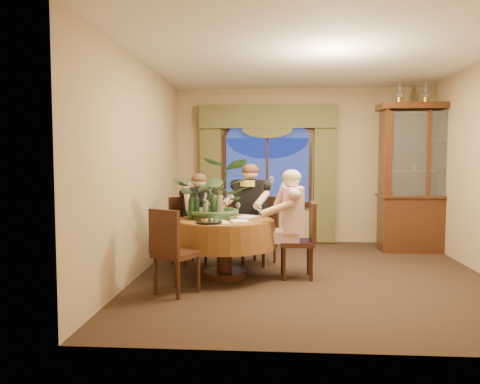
# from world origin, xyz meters

# --- Properties ---
(floor) EXTENTS (5.00, 5.00, 0.00)m
(floor) POSITION_xyz_m (0.00, 0.00, 0.00)
(floor) COLOR black
(floor) RESTS_ON ground
(wall_back) EXTENTS (4.50, 0.00, 4.50)m
(wall_back) POSITION_xyz_m (0.00, 2.50, 1.40)
(wall_back) COLOR #9D835A
(wall_back) RESTS_ON ground
(ceiling) EXTENTS (5.00, 5.00, 0.00)m
(ceiling) POSITION_xyz_m (0.00, 0.00, 2.80)
(ceiling) COLOR white
(ceiling) RESTS_ON wall_back
(window) EXTENTS (1.62, 0.10, 1.32)m
(window) POSITION_xyz_m (-0.60, 2.43, 1.30)
(window) COLOR navy
(window) RESTS_ON wall_back
(arched_transom) EXTENTS (1.60, 0.06, 0.44)m
(arched_transom) POSITION_xyz_m (-0.60, 2.43, 2.08)
(arched_transom) COLOR navy
(arched_transom) RESTS_ON wall_back
(drapery_left) EXTENTS (0.38, 0.14, 2.32)m
(drapery_left) POSITION_xyz_m (-1.63, 2.38, 1.18)
(drapery_left) COLOR #4A4825
(drapery_left) RESTS_ON floor
(drapery_right) EXTENTS (0.38, 0.14, 2.32)m
(drapery_right) POSITION_xyz_m (0.43, 2.38, 1.18)
(drapery_right) COLOR #4A4825
(drapery_right) RESTS_ON floor
(swag_valance) EXTENTS (2.45, 0.16, 0.42)m
(swag_valance) POSITION_xyz_m (-0.60, 2.35, 2.28)
(swag_valance) COLOR #4A4825
(swag_valance) RESTS_ON wall_back
(dining_table) EXTENTS (1.70, 1.70, 0.75)m
(dining_table) POSITION_xyz_m (-1.12, -0.18, 0.38)
(dining_table) COLOR maroon
(dining_table) RESTS_ON floor
(china_cabinet) EXTENTS (1.49, 0.59, 2.42)m
(china_cabinet) POSITION_xyz_m (1.97, 1.74, 1.21)
(china_cabinet) COLOR black
(china_cabinet) RESTS_ON floor
(oil_lamp_left) EXTENTS (0.11, 0.11, 0.34)m
(oil_lamp_left) POSITION_xyz_m (1.55, 1.74, 2.59)
(oil_lamp_left) COLOR #A5722D
(oil_lamp_left) RESTS_ON china_cabinet
(oil_lamp_center) EXTENTS (0.11, 0.11, 0.34)m
(oil_lamp_center) POSITION_xyz_m (1.97, 1.74, 2.59)
(oil_lamp_center) COLOR #A5722D
(oil_lamp_center) RESTS_ON china_cabinet
(oil_lamp_right) EXTENTS (0.11, 0.11, 0.34)m
(oil_lamp_right) POSITION_xyz_m (2.39, 1.74, 2.59)
(oil_lamp_right) COLOR #A5722D
(oil_lamp_right) RESTS_ON china_cabinet
(chair_right) EXTENTS (0.43, 0.43, 0.96)m
(chair_right) POSITION_xyz_m (-0.20, -0.15, 0.48)
(chair_right) COLOR black
(chair_right) RESTS_ON floor
(chair_back_right) EXTENTS (0.57, 0.57, 0.96)m
(chair_back_right) POSITION_xyz_m (-0.70, 0.61, 0.48)
(chair_back_right) COLOR black
(chair_back_right) RESTS_ON floor
(chair_back) EXTENTS (0.59, 0.59, 0.96)m
(chair_back) POSITION_xyz_m (-1.70, 0.50, 0.48)
(chair_back) COLOR black
(chair_back) RESTS_ON floor
(chair_front_left) EXTENTS (0.58, 0.58, 0.96)m
(chair_front_left) POSITION_xyz_m (-1.59, -0.96, 0.48)
(chair_front_left) COLOR black
(chair_front_left) RESTS_ON floor
(person_pink) EXTENTS (0.47, 0.51, 1.39)m
(person_pink) POSITION_xyz_m (-0.25, -0.16, 0.69)
(person_pink) COLOR beige
(person_pink) RESTS_ON floor
(person_back) EXTENTS (0.63, 0.62, 1.32)m
(person_back) POSITION_xyz_m (-1.57, 0.54, 0.66)
(person_back) COLOR black
(person_back) RESTS_ON floor
(person_scarf) EXTENTS (0.65, 0.62, 1.45)m
(person_scarf) POSITION_xyz_m (-0.82, 0.69, 0.73)
(person_scarf) COLOR black
(person_scarf) RESTS_ON floor
(stoneware_vase) EXTENTS (0.16, 0.16, 0.29)m
(stoneware_vase) POSITION_xyz_m (-1.22, -0.04, 0.90)
(stoneware_vase) COLOR #9B8164
(stoneware_vase) RESTS_ON dining_table
(centerpiece_plant) EXTENTS (1.05, 1.17, 0.91)m
(centerpiece_plant) POSITION_xyz_m (-1.25, -0.03, 1.40)
(centerpiece_plant) COLOR #355231
(centerpiece_plant) RESTS_ON dining_table
(olive_bowl) EXTENTS (0.17, 0.17, 0.05)m
(olive_bowl) POSITION_xyz_m (-1.07, -0.19, 0.78)
(olive_bowl) COLOR #4F592E
(olive_bowl) RESTS_ON dining_table
(cheese_platter) EXTENTS (0.32, 0.32, 0.02)m
(cheese_platter) POSITION_xyz_m (-1.27, -0.58, 0.76)
(cheese_platter) COLOR black
(cheese_platter) RESTS_ON dining_table
(wine_bottle_0) EXTENTS (0.07, 0.07, 0.33)m
(wine_bottle_0) POSITION_xyz_m (-1.38, -0.12, 0.92)
(wine_bottle_0) COLOR tan
(wine_bottle_0) RESTS_ON dining_table
(wine_bottle_1) EXTENTS (0.07, 0.07, 0.33)m
(wine_bottle_1) POSITION_xyz_m (-1.27, -0.23, 0.92)
(wine_bottle_1) COLOR black
(wine_bottle_1) RESTS_ON dining_table
(wine_bottle_2) EXTENTS (0.07, 0.07, 0.33)m
(wine_bottle_2) POSITION_xyz_m (-1.49, -0.18, 0.92)
(wine_bottle_2) COLOR black
(wine_bottle_2) RESTS_ON dining_table
(wine_bottle_3) EXTENTS (0.07, 0.07, 0.33)m
(wine_bottle_3) POSITION_xyz_m (-1.39, -0.02, 0.92)
(wine_bottle_3) COLOR black
(wine_bottle_3) RESTS_ON dining_table
(wine_bottle_4) EXTENTS (0.07, 0.07, 0.33)m
(wine_bottle_4) POSITION_xyz_m (-1.54, -0.27, 0.92)
(wine_bottle_4) COLOR black
(wine_bottle_4) RESTS_ON dining_table
(wine_bottle_5) EXTENTS (0.07, 0.07, 0.33)m
(wine_bottle_5) POSITION_xyz_m (-1.50, -0.07, 0.92)
(wine_bottle_5) COLOR tan
(wine_bottle_5) RESTS_ON dining_table
(tasting_paper_0) EXTENTS (0.26, 0.33, 0.00)m
(tasting_paper_0) POSITION_xyz_m (-0.92, -0.33, 0.75)
(tasting_paper_0) COLOR white
(tasting_paper_0) RESTS_ON dining_table
(tasting_paper_1) EXTENTS (0.31, 0.36, 0.00)m
(tasting_paper_1) POSITION_xyz_m (-0.85, 0.07, 0.75)
(tasting_paper_1) COLOR white
(tasting_paper_1) RESTS_ON dining_table
(tasting_paper_2) EXTENTS (0.30, 0.35, 0.00)m
(tasting_paper_2) POSITION_xyz_m (-1.16, -0.48, 0.75)
(tasting_paper_2) COLOR white
(tasting_paper_2) RESTS_ON dining_table
(wine_glass_person_pink) EXTENTS (0.07, 0.07, 0.18)m
(wine_glass_person_pink) POSITION_xyz_m (-0.68, -0.17, 0.84)
(wine_glass_person_pink) COLOR silver
(wine_glass_person_pink) RESTS_ON dining_table
(wine_glass_person_back) EXTENTS (0.07, 0.07, 0.18)m
(wine_glass_person_back) POSITION_xyz_m (-1.36, 0.20, 0.84)
(wine_glass_person_back) COLOR silver
(wine_glass_person_back) RESTS_ON dining_table
(wine_glass_person_scarf) EXTENTS (0.07, 0.07, 0.18)m
(wine_glass_person_scarf) POSITION_xyz_m (-0.98, 0.24, 0.84)
(wine_glass_person_scarf) COLOR silver
(wine_glass_person_scarf) RESTS_ON dining_table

